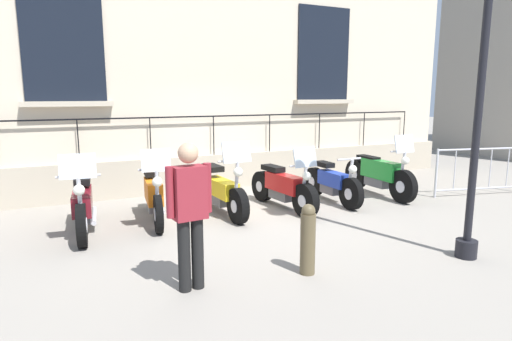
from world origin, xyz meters
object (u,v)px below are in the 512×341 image
(motorcycle_green, at_px, (379,175))
(crowd_barrier, at_px, (482,170))
(motorcycle_orange, at_px, (154,196))
(bollard, at_px, (308,239))
(motorcycle_maroon, at_px, (83,205))
(motorcycle_red, at_px, (283,188))
(motorcycle_blue, at_px, (332,184))
(pedestrian_standing, at_px, (190,209))
(motorcycle_yellow, at_px, (221,191))

(motorcycle_green, bearing_deg, crowd_barrier, 65.03)
(motorcycle_orange, bearing_deg, bollard, 21.59)
(motorcycle_maroon, height_order, motorcycle_red, motorcycle_maroon)
(motorcycle_maroon, relative_size, motorcycle_red, 1.06)
(motorcycle_orange, height_order, motorcycle_blue, motorcycle_orange)
(motorcycle_maroon, relative_size, bollard, 2.48)
(motorcycle_maroon, xyz_separation_m, motorcycle_red, (0.14, 3.57, -0.02))
(bollard, distance_m, pedestrian_standing, 1.51)
(motorcycle_orange, height_order, motorcycle_green, motorcycle_green)
(motorcycle_red, xyz_separation_m, motorcycle_green, (-0.07, 2.42, 0.05))
(motorcycle_maroon, bearing_deg, bollard, 38.65)
(motorcycle_orange, xyz_separation_m, motorcycle_red, (0.24, 2.43, -0.03))
(motorcycle_red, bearing_deg, crowd_barrier, 78.96)
(crowd_barrier, relative_size, pedestrian_standing, 1.31)
(motorcycle_orange, bearing_deg, crowd_barrier, 80.83)
(pedestrian_standing, bearing_deg, bollard, 82.11)
(motorcycle_orange, relative_size, motorcycle_green, 0.95)
(motorcycle_yellow, bearing_deg, motorcycle_orange, -92.73)
(motorcycle_maroon, relative_size, motorcycle_green, 0.99)
(motorcycle_blue, height_order, pedestrian_standing, pedestrian_standing)
(motorcycle_orange, xyz_separation_m, motorcycle_blue, (0.23, 3.57, -0.06))
(motorcycle_maroon, bearing_deg, motorcycle_orange, 95.20)
(motorcycle_maroon, xyz_separation_m, pedestrian_standing, (2.75, 0.94, 0.51))
(motorcycle_yellow, height_order, bollard, motorcycle_yellow)
(motorcycle_orange, bearing_deg, motorcycle_red, 84.32)
(motorcycle_green, xyz_separation_m, pedestrian_standing, (2.69, -5.05, 0.49))
(motorcycle_yellow, xyz_separation_m, motorcycle_blue, (0.17, 2.35, -0.03))
(motorcycle_orange, bearing_deg, motorcycle_green, 88.03)
(motorcycle_red, relative_size, pedestrian_standing, 1.23)
(motorcycle_maroon, relative_size, motorcycle_blue, 1.15)
(motorcycle_green, bearing_deg, motorcycle_blue, -87.03)
(bollard, bearing_deg, motorcycle_orange, -158.41)
(motorcycle_maroon, xyz_separation_m, motorcycle_green, (0.06, 5.99, 0.02))
(pedestrian_standing, bearing_deg, motorcycle_orange, 175.82)
(motorcycle_red, distance_m, motorcycle_blue, 1.14)
(motorcycle_yellow, relative_size, motorcycle_green, 0.94)
(motorcycle_orange, xyz_separation_m, motorcycle_green, (0.17, 4.84, 0.01))
(motorcycle_blue, relative_size, crowd_barrier, 0.87)
(motorcycle_yellow, height_order, motorcycle_red, motorcycle_yellow)
(motorcycle_maroon, height_order, motorcycle_green, motorcycle_green)
(motorcycle_maroon, height_order, motorcycle_orange, motorcycle_maroon)
(motorcycle_orange, xyz_separation_m, motorcycle_yellow, (0.06, 1.22, -0.02))
(crowd_barrier, distance_m, bollard, 5.98)
(motorcycle_green, xyz_separation_m, bollard, (2.88, -3.64, -0.01))
(motorcycle_yellow, distance_m, crowd_barrier, 5.75)
(motorcycle_green, bearing_deg, motorcycle_orange, -91.97)
(motorcycle_yellow, bearing_deg, motorcycle_green, 88.28)
(motorcycle_red, distance_m, bollard, 3.06)
(crowd_barrier, bearing_deg, motorcycle_maroon, -97.14)
(motorcycle_maroon, distance_m, motorcycle_blue, 4.72)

